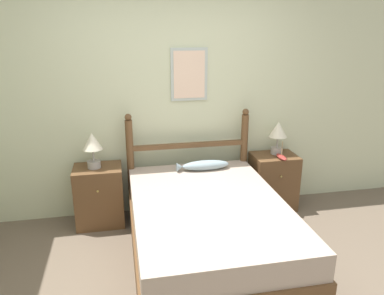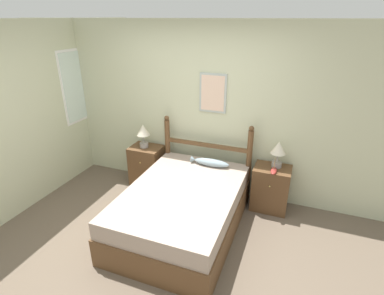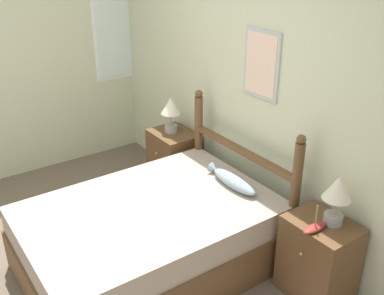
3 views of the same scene
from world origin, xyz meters
The scene contains 10 objects.
ground_plane centered at (0.00, 0.00, 0.00)m, with size 16.00×16.00×0.00m, color brown.
wall_back centered at (0.00, 1.73, 1.28)m, with size 6.40×0.08×2.55m.
bed centered at (0.18, 0.60, 0.29)m, with size 1.37×1.97×0.59m.
headboard centered at (0.18, 1.55, 0.64)m, with size 1.37×0.08×1.20m.
nightstand_left centered at (-0.81, 1.48, 0.33)m, with size 0.50×0.41×0.65m.
nightstand_right centered at (1.18, 1.48, 0.33)m, with size 0.50×0.41×0.65m.
table_lamp_left centered at (-0.84, 1.47, 0.90)m, with size 0.20×0.20×0.38m.
table_lamp_right centered at (1.22, 1.52, 0.90)m, with size 0.20×0.20×0.38m.
model_boat centered at (1.20, 1.35, 0.67)m, with size 0.08×0.22×0.20m.
fish_pillow centered at (0.31, 1.35, 0.64)m, with size 0.57×0.14×0.10m.
Camera 2 is at (1.45, -2.35, 2.57)m, focal length 28.00 mm.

